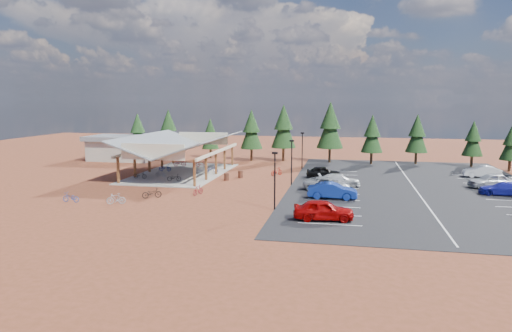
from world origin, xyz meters
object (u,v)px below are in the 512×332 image
object	(u,v)px
bike_6	(211,169)
car_4	(323,172)
lamp_post_1	(292,159)
bike_10	(71,197)
bike_3	(180,163)
car_2	(327,184)
trash_bin_1	(241,174)
bike_7	(201,163)
car_0	(323,210)
bike_2	(165,168)
bike_5	(201,171)
car_7	(504,189)
car_8	(491,181)
trash_bin_0	(227,177)
bike_15	(277,171)
bike_13	(116,199)
lamp_post_2	(302,148)
bike_1	(161,174)
bike_pavilion	(182,145)
bike_12	(152,193)
car_3	(339,180)
car_9	(482,172)
lamp_post_0	(275,177)
outbuilding	(124,147)
car_1	(332,191)
bike_11	(198,190)
bike_4	(174,178)

from	to	relation	value
bike_6	car_4	world-z (taller)	car_4
lamp_post_1	bike_10	bearing A→B (deg)	-146.27
bike_3	car_2	size ratio (longest dim) A/B	0.36
trash_bin_1	car_2	xyz separation A→B (m)	(10.88, -5.79, 0.29)
bike_7	car_0	xyz separation A→B (m)	(18.65, -25.33, 0.27)
bike_2	bike_5	distance (m)	6.07
car_7	car_8	size ratio (longest dim) A/B	0.98
trash_bin_0	bike_15	bearing A→B (deg)	42.11
trash_bin_1	bike_3	bearing A→B (deg)	146.28
bike_10	bike_13	bearing A→B (deg)	95.39
lamp_post_1	lamp_post_2	bearing A→B (deg)	90.00
bike_1	car_0	bearing A→B (deg)	-119.31
bike_pavilion	bike_15	size ratio (longest dim) A/B	10.89
bike_6	bike_12	xyz separation A→B (m)	(-1.29, -15.79, -0.08)
car_3	car_9	distance (m)	19.70
trash_bin_0	bike_1	world-z (taller)	bike_1
lamp_post_0	car_0	size ratio (longest dim) A/B	1.06
bike_10	car_9	size ratio (longest dim) A/B	0.41
bike_1	bike_6	xyz separation A→B (m)	(5.11, 4.67, 0.03)
lamp_post_1	bike_2	xyz separation A→B (m)	(-17.83, 6.01, -2.42)
trash_bin_0	car_9	distance (m)	31.73
bike_5	bike_10	distance (m)	18.46
trash_bin_0	bike_7	size ratio (longest dim) A/B	0.54
outbuilding	car_1	xyz separation A→B (m)	(33.86, -22.57, -1.20)
bike_7	car_3	size ratio (longest dim) A/B	0.35
lamp_post_0	car_1	xyz separation A→B (m)	(4.86, 5.43, -2.15)
bike_7	car_1	distance (m)	25.64
car_0	car_1	distance (m)	8.20
outbuilding	car_7	xyz separation A→B (m)	(50.82, -17.47, -1.31)
trash_bin_1	car_0	xyz separation A→B (m)	(11.19, -18.16, 0.41)
bike_13	bike_pavilion	bearing A→B (deg)	160.73
bike_pavilion	car_9	bearing A→B (deg)	6.93
trash_bin_1	bike_11	size ratio (longest dim) A/B	0.54
bike_12	bike_1	bearing A→B (deg)	-13.57
car_8	bike_4	bearing A→B (deg)	-96.55
trash_bin_1	bike_10	xyz separation A→B (m)	(-12.65, -16.36, 0.02)
bike_3	car_7	xyz separation A→B (m)	(39.30, -12.02, 0.06)
bike_5	bike_1	bearing A→B (deg)	105.99
trash_bin_0	bike_2	distance (m)	10.90
lamp_post_1	car_0	xyz separation A→B (m)	(4.43, -14.76, -2.11)
lamp_post_1	bike_10	world-z (taller)	lamp_post_1
lamp_post_0	car_8	distance (m)	26.11
outbuilding	lamp_post_1	size ratio (longest dim) A/B	2.14
lamp_post_0	car_7	world-z (taller)	lamp_post_0
lamp_post_1	lamp_post_0	bearing A→B (deg)	-90.00
bike_10	bike_12	distance (m)	7.50
car_4	car_0	bearing A→B (deg)	175.39
bike_1	bike_10	world-z (taller)	bike_1
trash_bin_1	bike_6	bearing A→B (deg)	149.73
bike_6	bike_7	size ratio (longest dim) A/B	1.08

